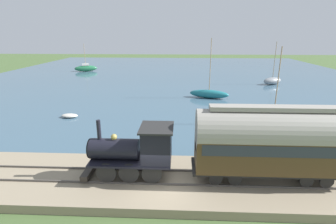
% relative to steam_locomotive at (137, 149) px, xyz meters
% --- Properties ---
extents(ground_plane, '(200.00, 200.00, 0.00)m').
position_rel_steam_locomotive_xyz_m(ground_plane, '(-0.81, -1.35, -2.40)').
color(ground_plane, '#476033').
extents(harbor_water, '(80.00, 80.00, 0.01)m').
position_rel_steam_locomotive_xyz_m(harbor_water, '(43.29, -1.35, -2.40)').
color(harbor_water, '#426075').
rests_on(harbor_water, ground).
extents(rail_embankment, '(5.99, 56.00, 0.64)m').
position_rel_steam_locomotive_xyz_m(rail_embankment, '(-0.00, -1.35, -2.14)').
color(rail_embankment, gray).
rests_on(rail_embankment, ground).
extents(steam_locomotive, '(2.19, 5.34, 3.48)m').
position_rel_steam_locomotive_xyz_m(steam_locomotive, '(0.00, 0.00, 0.00)').
color(steam_locomotive, black).
rests_on(steam_locomotive, rail_embankment).
extents(passenger_coach, '(2.42, 8.72, 4.44)m').
position_rel_steam_locomotive_xyz_m(passenger_coach, '(-0.00, -7.57, 0.65)').
color(passenger_coach, black).
rests_on(passenger_coach, rail_embankment).
extents(sailboat_green, '(3.01, 5.27, 6.42)m').
position_rel_steam_locomotive_xyz_m(sailboat_green, '(47.77, 20.08, -1.64)').
color(sailboat_green, '#236B42').
rests_on(sailboat_green, harbor_water).
extents(sailboat_gray, '(3.09, 4.05, 7.43)m').
position_rel_steam_locomotive_xyz_m(sailboat_gray, '(33.12, -18.85, -1.73)').
color(sailboat_gray, gray).
rests_on(sailboat_gray, harbor_water).
extents(sailboat_teal, '(2.72, 5.67, 8.21)m').
position_rel_steam_locomotive_xyz_m(sailboat_teal, '(22.40, -6.54, -1.78)').
color(sailboat_teal, '#1E707A').
rests_on(sailboat_teal, harbor_water).
extents(sailboat_red, '(3.00, 5.50, 7.68)m').
position_rel_steam_locomotive_xyz_m(sailboat_red, '(11.53, -11.86, -1.93)').
color(sailboat_red, '#B72D23').
rests_on(sailboat_red, harbor_water).
extents(rowboat_off_pier, '(1.91, 2.21, 0.48)m').
position_rel_steam_locomotive_xyz_m(rowboat_off_pier, '(4.67, 0.59, -2.16)').
color(rowboat_off_pier, beige).
rests_on(rowboat_off_pier, harbor_water).
extents(rowboat_mid_harbor, '(1.16, 1.86, 0.39)m').
position_rel_steam_locomotive_xyz_m(rowboat_mid_harbor, '(12.77, 9.58, -2.20)').
color(rowboat_mid_harbor, beige).
rests_on(rowboat_mid_harbor, harbor_water).
extents(rowboat_near_shore, '(2.43, 1.95, 0.36)m').
position_rel_steam_locomotive_xyz_m(rowboat_near_shore, '(12.91, -6.45, -2.22)').
color(rowboat_near_shore, '#B7B2A3').
rests_on(rowboat_near_shore, harbor_water).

